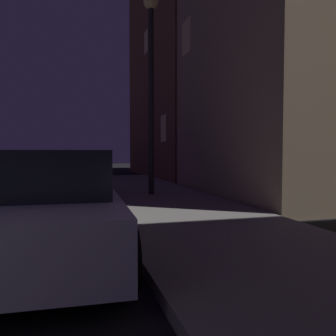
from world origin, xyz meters
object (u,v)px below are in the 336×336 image
car_white (41,204)px  car_red (57,176)px  street_lamp (151,64)px  car_black (62,166)px

car_white → car_red: (0.00, 5.73, -0.01)m
car_red → street_lamp: 4.24m
car_white → car_black: same height
car_white → street_lamp: street_lamp is taller
car_black → street_lamp: street_lamp is taller
car_red → car_black: 6.81m
car_red → car_black: same height
car_white → car_black: bearing=90.0°
car_black → street_lamp: 8.45m
car_red → car_black: size_ratio=0.93×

